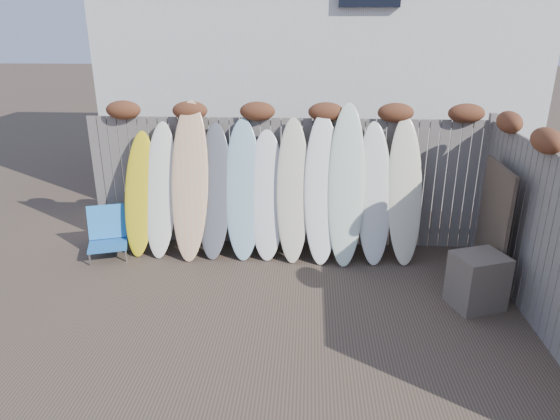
# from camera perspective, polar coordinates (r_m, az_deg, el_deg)

# --- Properties ---
(ground) EXTENTS (80.00, 80.00, 0.00)m
(ground) POSITION_cam_1_polar(r_m,az_deg,el_deg) (5.94, -0.71, -13.18)
(ground) COLOR #493A2D
(back_fence) EXTENTS (6.05, 0.28, 2.24)m
(back_fence) POSITION_cam_1_polar(r_m,az_deg,el_deg) (7.63, 0.98, 4.42)
(back_fence) COLOR slate
(back_fence) RESTS_ON ground
(right_fence) EXTENTS (0.28, 4.40, 2.24)m
(right_fence) POSITION_cam_1_polar(r_m,az_deg,el_deg) (6.20, 28.26, -2.40)
(right_fence) COLOR slate
(right_fence) RESTS_ON ground
(house) EXTENTS (8.50, 5.50, 6.33)m
(house) POSITION_cam_1_polar(r_m,az_deg,el_deg) (11.43, 4.35, 19.95)
(house) COLOR silver
(house) RESTS_ON ground
(beach_chair) EXTENTS (0.71, 0.73, 0.73)m
(beach_chair) POSITION_cam_1_polar(r_m,az_deg,el_deg) (7.95, -19.13, -2.54)
(beach_chair) COLOR #2367B0
(beach_chair) RESTS_ON ground
(wooden_crate) EXTENTS (0.72, 0.66, 0.69)m
(wooden_crate) POSITION_cam_1_polar(r_m,az_deg,el_deg) (6.63, 21.64, -7.52)
(wooden_crate) COLOR brown
(wooden_crate) RESTS_ON ground
(lattice_panel) EXTENTS (0.08, 1.09, 1.63)m
(lattice_panel) POSITION_cam_1_polar(r_m,az_deg,el_deg) (7.12, 23.14, -1.62)
(lattice_panel) COLOR #483C2B
(lattice_panel) RESTS_ON ground
(surfboard_0) EXTENTS (0.54, 0.70, 1.82)m
(surfboard_0) POSITION_cam_1_polar(r_m,az_deg,el_deg) (7.75, -15.73, 1.76)
(surfboard_0) COLOR yellow
(surfboard_0) RESTS_ON ground
(surfboard_1) EXTENTS (0.55, 0.73, 1.96)m
(surfboard_1) POSITION_cam_1_polar(r_m,az_deg,el_deg) (7.62, -13.49, 2.20)
(surfboard_1) COLOR white
(surfboard_1) RESTS_ON ground
(surfboard_2) EXTENTS (0.55, 0.80, 2.27)m
(surfboard_2) POSITION_cam_1_polar(r_m,az_deg,el_deg) (7.42, -10.28, 3.22)
(surfboard_2) COLOR #DCBF83
(surfboard_2) RESTS_ON ground
(surfboard_3) EXTENTS (0.53, 0.71, 1.95)m
(surfboard_3) POSITION_cam_1_polar(r_m,az_deg,el_deg) (7.42, -7.56, 2.08)
(surfboard_3) COLOR #595B63
(surfboard_3) RESTS_ON ground
(surfboard_4) EXTENTS (0.58, 0.74, 2.02)m
(surfboard_4) POSITION_cam_1_polar(r_m,az_deg,el_deg) (7.36, -4.25, 2.31)
(surfboard_4) COLOR #8CB7C3
(surfboard_4) RESTS_ON ground
(surfboard_5) EXTENTS (0.56, 0.70, 1.86)m
(surfboard_5) POSITION_cam_1_polar(r_m,az_deg,el_deg) (7.33, -1.50, 1.68)
(surfboard_5) COLOR silver
(surfboard_5) RESTS_ON ground
(surfboard_6) EXTENTS (0.50, 0.74, 2.04)m
(surfboard_6) POSITION_cam_1_polar(r_m,az_deg,el_deg) (7.26, 1.48, 2.22)
(surfboard_6) COLOR beige
(surfboard_6) RESTS_ON ground
(surfboard_7) EXTENTS (0.52, 0.75, 2.11)m
(surfboard_7) POSITION_cam_1_polar(r_m,az_deg,el_deg) (7.23, 4.79, 2.37)
(surfboard_7) COLOR white
(surfboard_7) RESTS_ON ground
(surfboard_8) EXTENTS (0.56, 0.81, 2.26)m
(surfboard_8) POSITION_cam_1_polar(r_m,az_deg,el_deg) (7.21, 7.58, 2.82)
(surfboard_8) COLOR silver
(surfboard_8) RESTS_ON ground
(surfboard_9) EXTENTS (0.55, 0.74, 2.00)m
(surfboard_9) POSITION_cam_1_polar(r_m,az_deg,el_deg) (7.32, 10.70, 1.84)
(surfboard_9) COLOR silver
(surfboard_9) RESTS_ON ground
(surfboard_10) EXTENTS (0.54, 0.76, 2.07)m
(surfboard_10) POSITION_cam_1_polar(r_m,az_deg,el_deg) (7.41, 14.07, 2.08)
(surfboard_10) COLOR beige
(surfboard_10) RESTS_ON ground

